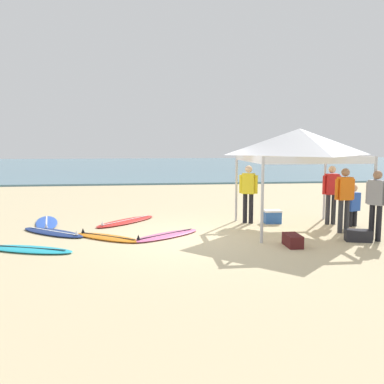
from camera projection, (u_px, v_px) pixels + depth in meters
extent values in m
plane|color=beige|center=(191.00, 238.00, 10.34)|extent=(80.00, 80.00, 0.00)
cube|color=#568499|center=(157.00, 166.00, 40.86)|extent=(80.00, 36.00, 0.10)
cylinder|color=#B7B7BC|center=(262.00, 200.00, 9.68)|extent=(0.07, 0.07, 2.05)
cylinder|color=#B7B7BC|center=(374.00, 199.00, 9.99)|extent=(0.07, 0.07, 2.05)
cylinder|color=#B7B7BC|center=(236.00, 187.00, 12.43)|extent=(0.07, 0.07, 2.05)
cylinder|color=#B7B7BC|center=(325.00, 186.00, 12.74)|extent=(0.07, 0.07, 2.05)
cube|color=white|center=(321.00, 160.00, 9.72)|extent=(2.79, 0.03, 0.18)
cube|color=white|center=(282.00, 156.00, 12.47)|extent=(2.79, 0.03, 0.18)
cube|color=white|center=(248.00, 158.00, 10.94)|extent=(0.03, 2.79, 0.18)
cube|color=white|center=(348.00, 158.00, 11.25)|extent=(0.03, 2.79, 0.18)
pyramid|color=white|center=(299.00, 142.00, 11.04)|extent=(2.91, 2.91, 0.70)
ellipsoid|color=red|center=(126.00, 221.00, 12.30)|extent=(1.99, 2.10, 0.07)
cube|color=white|center=(126.00, 220.00, 12.29)|extent=(1.33, 1.46, 0.01)
cone|color=white|center=(102.00, 223.00, 11.53)|extent=(0.09, 0.09, 0.12)
ellipsoid|color=pink|center=(166.00, 235.00, 10.44)|extent=(2.01, 1.71, 0.07)
cube|color=black|center=(166.00, 234.00, 10.43)|extent=(1.44, 1.10, 0.01)
cone|color=black|center=(138.00, 237.00, 9.84)|extent=(0.09, 0.09, 0.12)
ellipsoid|color=navy|center=(53.00, 232.00, 10.79)|extent=(2.06, 1.79, 0.07)
cube|color=white|center=(53.00, 231.00, 10.79)|extent=(1.47, 1.16, 0.01)
cone|color=white|center=(77.00, 233.00, 10.32)|extent=(0.09, 0.09, 0.12)
ellipsoid|color=orange|center=(108.00, 237.00, 10.22)|extent=(1.92, 1.57, 0.07)
cube|color=black|center=(108.00, 236.00, 10.21)|extent=(1.40, 1.00, 0.01)
cone|color=black|center=(83.00, 230.00, 10.59)|extent=(0.09, 0.09, 0.12)
ellipsoid|color=#23B2CC|center=(29.00, 249.00, 9.08)|extent=(2.20, 1.28, 0.07)
cube|color=black|center=(29.00, 248.00, 9.08)|extent=(1.71, 0.67, 0.01)
ellipsoid|color=blue|center=(47.00, 223.00, 12.08)|extent=(1.08, 2.32, 0.07)
cube|color=white|center=(47.00, 221.00, 12.08)|extent=(0.46, 1.87, 0.01)
cone|color=white|center=(46.00, 225.00, 11.21)|extent=(0.09, 0.09, 0.12)
cylinder|color=black|center=(245.00, 208.00, 12.18)|extent=(0.13, 0.13, 0.88)
cylinder|color=black|center=(251.00, 209.00, 12.11)|extent=(0.13, 0.13, 0.88)
cube|color=yellow|center=(248.00, 184.00, 12.06)|extent=(0.42, 0.36, 0.60)
sphere|color=beige|center=(249.00, 169.00, 12.00)|extent=(0.21, 0.21, 0.21)
cylinder|color=yellow|center=(241.00, 184.00, 12.14)|extent=(0.09, 0.09, 0.54)
cylinder|color=yellow|center=(256.00, 184.00, 11.98)|extent=(0.09, 0.09, 0.54)
cylinder|color=black|center=(379.00, 223.00, 9.92)|extent=(0.13, 0.13, 0.88)
cylinder|color=black|center=(372.00, 222.00, 10.06)|extent=(0.13, 0.13, 0.88)
cube|color=gray|center=(377.00, 193.00, 9.90)|extent=(0.37, 0.42, 0.60)
sphere|color=#9E7051|center=(378.00, 175.00, 9.85)|extent=(0.21, 0.21, 0.21)
cylinder|color=gray|center=(368.00, 192.00, 10.09)|extent=(0.09, 0.09, 0.54)
cylinder|color=#2D2D33|center=(347.00, 216.00, 10.87)|extent=(0.13, 0.13, 0.88)
cylinder|color=#2D2D33|center=(340.00, 216.00, 10.84)|extent=(0.13, 0.13, 0.88)
cube|color=orange|center=(345.00, 188.00, 10.77)|extent=(0.37, 0.24, 0.60)
sphere|color=#9E7051|center=(346.00, 172.00, 10.71)|extent=(0.21, 0.21, 0.21)
cylinder|color=orange|center=(353.00, 189.00, 10.81)|extent=(0.09, 0.09, 0.54)
cylinder|color=orange|center=(337.00, 189.00, 10.73)|extent=(0.09, 0.09, 0.54)
cylinder|color=#2D2D33|center=(334.00, 209.00, 11.99)|extent=(0.13, 0.13, 0.88)
cylinder|color=#2D2D33|center=(328.00, 209.00, 11.97)|extent=(0.13, 0.13, 0.88)
cube|color=red|center=(332.00, 184.00, 11.89)|extent=(0.36, 0.23, 0.60)
sphere|color=beige|center=(332.00, 169.00, 11.84)|extent=(0.21, 0.21, 0.21)
cylinder|color=red|center=(339.00, 185.00, 11.92)|extent=(0.09, 0.09, 0.54)
cylinder|color=red|center=(324.00, 185.00, 11.86)|extent=(0.09, 0.09, 0.54)
cylinder|color=black|center=(355.00, 218.00, 11.76)|extent=(0.13, 0.13, 0.45)
cylinder|color=black|center=(350.00, 219.00, 11.68)|extent=(0.13, 0.13, 0.45)
cube|color=#2851B2|center=(353.00, 202.00, 11.66)|extent=(0.41, 0.33, 0.52)
sphere|color=tan|center=(354.00, 188.00, 11.61)|extent=(0.21, 0.21, 0.21)
cylinder|color=#2851B2|center=(359.00, 202.00, 11.76)|extent=(0.09, 0.09, 0.47)
cylinder|color=#2851B2|center=(347.00, 203.00, 11.56)|extent=(0.09, 0.09, 0.47)
cube|color=#232328|center=(358.00, 236.00, 9.95)|extent=(0.66, 0.47, 0.28)
cube|color=#4C1919|center=(293.00, 240.00, 9.46)|extent=(0.32, 0.60, 0.28)
cube|color=#2D60B7|center=(272.00, 217.00, 12.19)|extent=(0.48, 0.34, 0.34)
cube|color=white|center=(272.00, 211.00, 12.16)|extent=(0.50, 0.36, 0.05)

